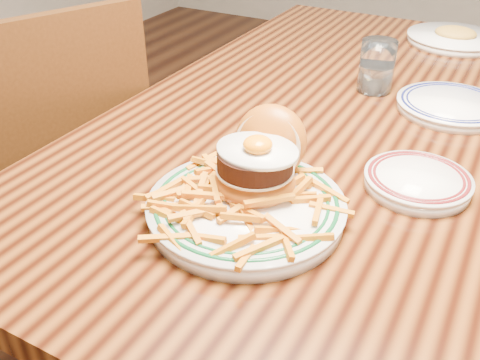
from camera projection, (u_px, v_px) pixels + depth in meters
The scene contains 8 objects.
floor at pixel (306, 338), 1.60m from camera, with size 6.00×6.00×0.00m, color black.
table at pixel (325, 143), 1.24m from camera, with size 0.85×1.60×0.75m.
chair_left at pixel (55, 176), 1.40m from camera, with size 0.58×0.58×0.96m.
main_plate at pixel (251, 189), 0.84m from camera, with size 0.31×0.33×0.15m.
side_plate at pixel (418, 180), 0.91m from camera, with size 0.18×0.18×0.03m.
rear_plate at pixel (452, 105), 1.17m from camera, with size 0.24×0.24×0.03m.
water_glass at pixel (376, 69), 1.25m from camera, with size 0.08×0.08×0.12m.
far_plate at pixel (455, 38), 1.57m from camera, with size 0.27×0.27×0.05m.
Camera 1 is at (0.35, -1.06, 1.25)m, focal length 40.00 mm.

